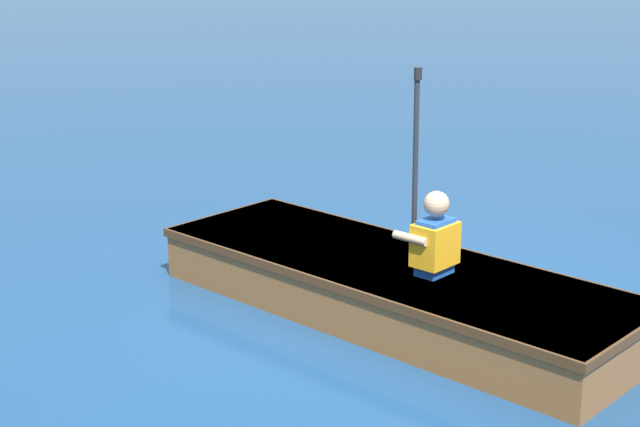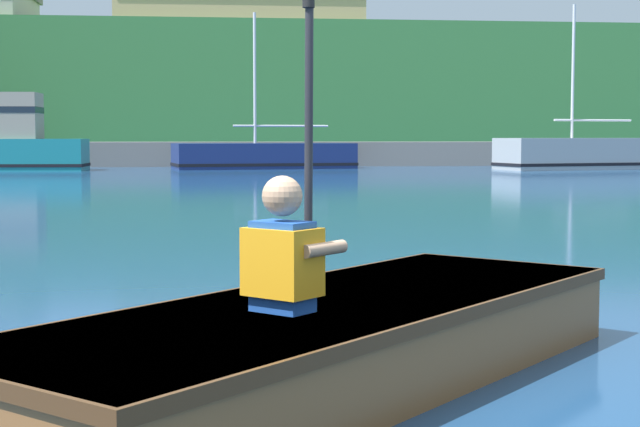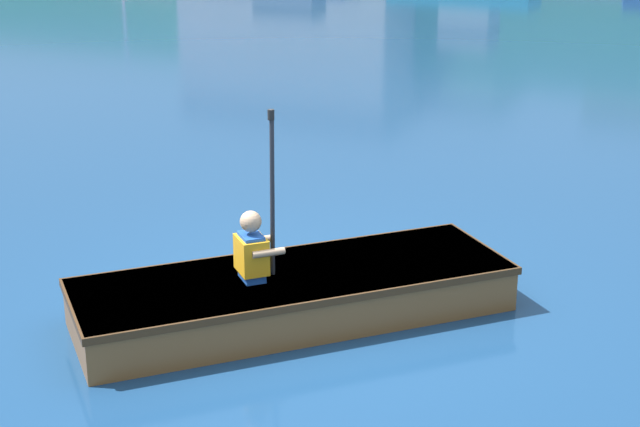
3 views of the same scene
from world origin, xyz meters
name	(u,v)px [view 1 (image 1 of 3)]	position (x,y,z in m)	size (l,w,h in m)	color
ground_plane	(387,315)	(0.00, 0.00, 0.00)	(300.00, 300.00, 0.00)	navy
rowboat_foreground	(387,283)	(0.05, 0.00, 0.22)	(3.27, 3.38, 0.38)	brown
person_paddler	(434,236)	(-0.22, -0.28, 0.65)	(0.46, 0.46, 1.35)	#1E4CA5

